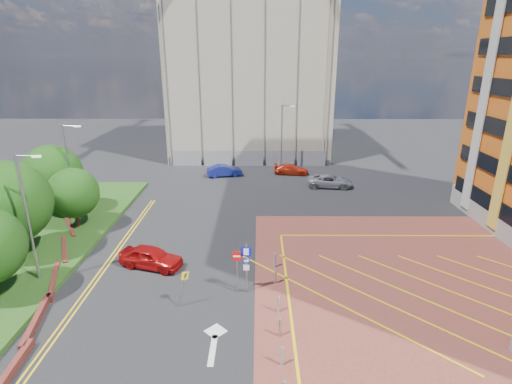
{
  "coord_description": "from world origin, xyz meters",
  "views": [
    {
      "loc": [
        1.2,
        -19.77,
        13.54
      ],
      "look_at": [
        1.04,
        5.49,
        4.85
      ],
      "focal_mm": 28.0,
      "sensor_mm": 36.0,
      "label": 1
    }
  ],
  "objects_px": {
    "tree_b": "(8,203)",
    "lamp_left_far": "(70,168)",
    "lamp_back": "(282,135)",
    "car_red_left": "(151,257)",
    "tree_c": "(73,193)",
    "sign_cluster": "(243,264)",
    "warning_sign": "(183,285)",
    "car_red_back": "(291,169)",
    "lamp_left_near": "(28,214)",
    "car_silver_back": "(330,181)",
    "car_blue_back": "(224,171)",
    "tree_d": "(53,174)"
  },
  "relations": [
    {
      "from": "tree_b",
      "to": "car_red_left",
      "type": "relative_size",
      "value": 1.57
    },
    {
      "from": "tree_c",
      "to": "lamp_left_far",
      "type": "height_order",
      "value": "lamp_left_far"
    },
    {
      "from": "tree_d",
      "to": "sign_cluster",
      "type": "relative_size",
      "value": 1.9
    },
    {
      "from": "tree_c",
      "to": "car_blue_back",
      "type": "distance_m",
      "value": 18.88
    },
    {
      "from": "sign_cluster",
      "to": "warning_sign",
      "type": "bearing_deg",
      "value": -156.16
    },
    {
      "from": "tree_c",
      "to": "car_silver_back",
      "type": "relative_size",
      "value": 1.02
    },
    {
      "from": "car_red_left",
      "to": "car_red_back",
      "type": "bearing_deg",
      "value": -10.01
    },
    {
      "from": "tree_c",
      "to": "car_red_left",
      "type": "relative_size",
      "value": 1.14
    },
    {
      "from": "car_red_back",
      "to": "lamp_left_far",
      "type": "bearing_deg",
      "value": 134.53
    },
    {
      "from": "tree_c",
      "to": "car_red_back",
      "type": "distance_m",
      "value": 24.87
    },
    {
      "from": "car_red_left",
      "to": "car_silver_back",
      "type": "bearing_deg",
      "value": -24.19
    },
    {
      "from": "car_blue_back",
      "to": "car_red_back",
      "type": "distance_m",
      "value": 7.98
    },
    {
      "from": "warning_sign",
      "to": "car_blue_back",
      "type": "distance_m",
      "value": 25.83
    },
    {
      "from": "tree_c",
      "to": "lamp_left_far",
      "type": "distance_m",
      "value": 2.65
    },
    {
      "from": "sign_cluster",
      "to": "car_blue_back",
      "type": "relative_size",
      "value": 0.78
    },
    {
      "from": "car_red_left",
      "to": "car_silver_back",
      "type": "relative_size",
      "value": 0.9
    },
    {
      "from": "lamp_left_near",
      "to": "car_blue_back",
      "type": "bearing_deg",
      "value": 67.6
    },
    {
      "from": "warning_sign",
      "to": "car_red_back",
      "type": "height_order",
      "value": "warning_sign"
    },
    {
      "from": "lamp_left_near",
      "to": "car_blue_back",
      "type": "height_order",
      "value": "lamp_left_near"
    },
    {
      "from": "lamp_left_far",
      "to": "warning_sign",
      "type": "height_order",
      "value": "lamp_left_far"
    },
    {
      "from": "tree_c",
      "to": "car_blue_back",
      "type": "relative_size",
      "value": 1.2
    },
    {
      "from": "tree_c",
      "to": "car_red_left",
      "type": "xyz_separation_m",
      "value": [
        7.51,
        -5.98,
        -2.46
      ]
    },
    {
      "from": "tree_d",
      "to": "lamp_left_far",
      "type": "distance_m",
      "value": 2.44
    },
    {
      "from": "sign_cluster",
      "to": "lamp_left_far",
      "type": "bearing_deg",
      "value": 143.18
    },
    {
      "from": "lamp_left_near",
      "to": "car_silver_back",
      "type": "xyz_separation_m",
      "value": [
        21.35,
        19.33,
        -3.99
      ]
    },
    {
      "from": "tree_b",
      "to": "car_blue_back",
      "type": "bearing_deg",
      "value": 58.03
    },
    {
      "from": "tree_b",
      "to": "tree_c",
      "type": "distance_m",
      "value": 5.49
    },
    {
      "from": "tree_d",
      "to": "car_red_left",
      "type": "distance_m",
      "value": 14.17
    },
    {
      "from": "tree_d",
      "to": "lamp_back",
      "type": "distance_m",
      "value": 25.47
    },
    {
      "from": "tree_c",
      "to": "sign_cluster",
      "type": "relative_size",
      "value": 1.53
    },
    {
      "from": "sign_cluster",
      "to": "car_red_back",
      "type": "bearing_deg",
      "value": 79.16
    },
    {
      "from": "car_silver_back",
      "to": "lamp_left_far",
      "type": "bearing_deg",
      "value": 117.59
    },
    {
      "from": "car_red_back",
      "to": "car_silver_back",
      "type": "height_order",
      "value": "car_silver_back"
    },
    {
      "from": "tree_b",
      "to": "tree_c",
      "type": "relative_size",
      "value": 1.38
    },
    {
      "from": "tree_b",
      "to": "car_blue_back",
      "type": "distance_m",
      "value": 24.25
    },
    {
      "from": "car_blue_back",
      "to": "lamp_back",
      "type": "bearing_deg",
      "value": -82.11
    },
    {
      "from": "tree_d",
      "to": "lamp_left_far",
      "type": "xyz_separation_m",
      "value": [
        2.08,
        -1.0,
        0.79
      ]
    },
    {
      "from": "lamp_left_far",
      "to": "tree_c",
      "type": "bearing_deg",
      "value": -65.29
    },
    {
      "from": "tree_c",
      "to": "sign_cluster",
      "type": "xyz_separation_m",
      "value": [
        13.8,
        -9.02,
        -1.24
      ]
    },
    {
      "from": "lamp_back",
      "to": "car_red_left",
      "type": "xyz_separation_m",
      "value": [
        -10.07,
        -23.98,
        -3.63
      ]
    },
    {
      "from": "lamp_back",
      "to": "car_red_left",
      "type": "relative_size",
      "value": 1.86
    },
    {
      "from": "lamp_left_near",
      "to": "lamp_left_far",
      "type": "bearing_deg",
      "value": 101.31
    },
    {
      "from": "tree_c",
      "to": "sign_cluster",
      "type": "height_order",
      "value": "tree_c"
    },
    {
      "from": "lamp_left_near",
      "to": "car_silver_back",
      "type": "height_order",
      "value": "lamp_left_near"
    },
    {
      "from": "tree_b",
      "to": "lamp_left_far",
      "type": "relative_size",
      "value": 0.84
    },
    {
      "from": "car_red_back",
      "to": "car_silver_back",
      "type": "xyz_separation_m",
      "value": [
        3.79,
        -4.92,
        0.07
      ]
    },
    {
      "from": "car_red_left",
      "to": "car_silver_back",
      "type": "xyz_separation_m",
      "value": [
        14.92,
        17.32,
        -0.07
      ]
    },
    {
      "from": "lamp_left_far",
      "to": "car_red_left",
      "type": "distance_m",
      "value": 12.25
    },
    {
      "from": "tree_b",
      "to": "tree_d",
      "type": "relative_size",
      "value": 1.11
    },
    {
      "from": "car_red_back",
      "to": "car_silver_back",
      "type": "bearing_deg",
      "value": -133.96
    }
  ]
}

